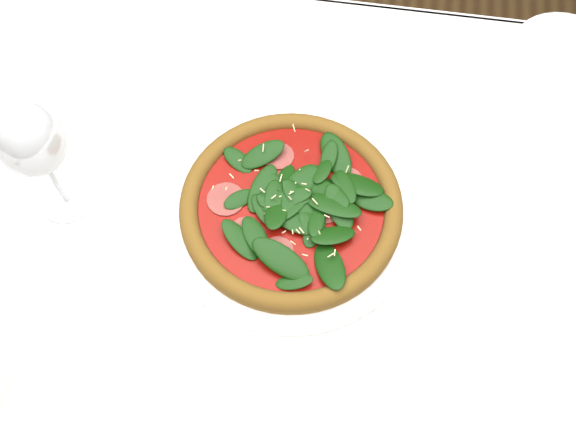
# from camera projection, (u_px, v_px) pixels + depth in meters

# --- Properties ---
(ground) EXTENTS (6.00, 6.00, 0.00)m
(ground) POSITION_uv_depth(u_px,v_px,m) (265.00, 374.00, 1.46)
(ground) COLOR brown
(ground) RESTS_ON ground
(dining_table) EXTENTS (1.21, 0.81, 0.75)m
(dining_table) POSITION_uv_depth(u_px,v_px,m) (250.00, 258.00, 0.89)
(dining_table) COLOR silver
(dining_table) RESTS_ON ground
(plate) EXTENTS (0.32, 0.32, 0.01)m
(plate) POSITION_uv_depth(u_px,v_px,m) (291.00, 212.00, 0.80)
(plate) COLOR white
(plate) RESTS_ON dining_table
(pizza) EXTENTS (0.36, 0.36, 0.04)m
(pizza) POSITION_uv_depth(u_px,v_px,m) (291.00, 205.00, 0.78)
(pizza) COLOR olive
(pizza) RESTS_ON plate
(wine_glass) EXTENTS (0.08, 0.08, 0.19)m
(wine_glass) POSITION_uv_depth(u_px,v_px,m) (31.00, 142.00, 0.70)
(wine_glass) COLOR silver
(wine_glass) RESTS_ON dining_table
(saucer_far) EXTENTS (0.15, 0.15, 0.01)m
(saucer_far) POSITION_uv_depth(u_px,v_px,m) (567.00, 54.00, 0.92)
(saucer_far) COLOR white
(saucer_far) RESTS_ON dining_table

